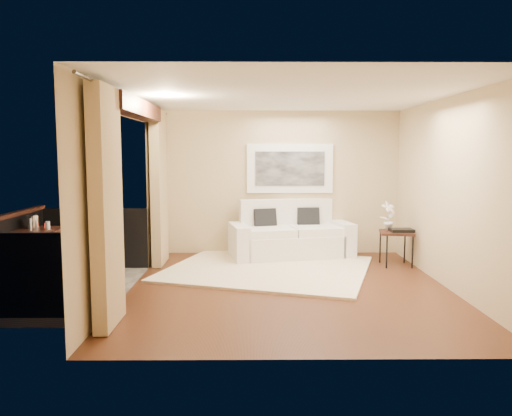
{
  "coord_description": "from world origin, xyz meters",
  "views": [
    {
      "loc": [
        -0.53,
        -6.95,
        1.91
      ],
      "look_at": [
        -0.46,
        0.85,
        1.05
      ],
      "focal_mm": 35.0,
      "sensor_mm": 36.0,
      "label": 1
    }
  ],
  "objects_px": {
    "balcony_chair_near": "(94,248)",
    "balcony_chair_far": "(83,238)",
    "side_table": "(396,235)",
    "sofa": "(290,237)",
    "bistro_table": "(38,235)",
    "orchid": "(388,216)",
    "ice_bucket": "(33,222)"
  },
  "relations": [
    {
      "from": "side_table",
      "to": "balcony_chair_near",
      "type": "relative_size",
      "value": 0.61
    },
    {
      "from": "side_table",
      "to": "sofa",
      "type": "bearing_deg",
      "value": 158.23
    },
    {
      "from": "balcony_chair_far",
      "to": "bistro_table",
      "type": "bearing_deg",
      "value": 51.52
    },
    {
      "from": "balcony_chair_far",
      "to": "balcony_chair_near",
      "type": "height_order",
      "value": "balcony_chair_near"
    },
    {
      "from": "bistro_table",
      "to": "balcony_chair_near",
      "type": "relative_size",
      "value": 0.78
    },
    {
      "from": "sofa",
      "to": "ice_bucket",
      "type": "xyz_separation_m",
      "value": [
        -3.96,
        -1.68,
        0.52
      ]
    },
    {
      "from": "side_table",
      "to": "balcony_chair_far",
      "type": "xyz_separation_m",
      "value": [
        -5.14,
        -0.5,
        0.04
      ]
    },
    {
      "from": "sofa",
      "to": "orchid",
      "type": "bearing_deg",
      "value": -30.45
    },
    {
      "from": "orchid",
      "to": "balcony_chair_far",
      "type": "height_order",
      "value": "orchid"
    },
    {
      "from": "sofa",
      "to": "side_table",
      "type": "distance_m",
      "value": 1.9
    },
    {
      "from": "balcony_chair_near",
      "to": "ice_bucket",
      "type": "relative_size",
      "value": 5.1
    },
    {
      "from": "sofa",
      "to": "ice_bucket",
      "type": "relative_size",
      "value": 11.63
    },
    {
      "from": "balcony_chair_near",
      "to": "bistro_table",
      "type": "bearing_deg",
      "value": 170.11
    },
    {
      "from": "balcony_chair_far",
      "to": "sofa",
      "type": "bearing_deg",
      "value": -157.83
    },
    {
      "from": "bistro_table",
      "to": "balcony_chair_far",
      "type": "bearing_deg",
      "value": 48.86
    },
    {
      "from": "orchid",
      "to": "bistro_table",
      "type": "height_order",
      "value": "orchid"
    },
    {
      "from": "side_table",
      "to": "balcony_chair_near",
      "type": "height_order",
      "value": "balcony_chair_near"
    },
    {
      "from": "orchid",
      "to": "balcony_chair_near",
      "type": "height_order",
      "value": "orchid"
    },
    {
      "from": "ice_bucket",
      "to": "orchid",
      "type": "bearing_deg",
      "value": 11.41
    },
    {
      "from": "balcony_chair_far",
      "to": "balcony_chair_near",
      "type": "bearing_deg",
      "value": 118.52
    },
    {
      "from": "side_table",
      "to": "balcony_chair_far",
      "type": "height_order",
      "value": "balcony_chair_far"
    },
    {
      "from": "orchid",
      "to": "balcony_chair_near",
      "type": "relative_size",
      "value": 0.49
    },
    {
      "from": "orchid",
      "to": "balcony_chair_far",
      "type": "xyz_separation_m",
      "value": [
        -5.03,
        -0.65,
        -0.26
      ]
    },
    {
      "from": "bistro_table",
      "to": "ice_bucket",
      "type": "bearing_deg",
      "value": 148.81
    },
    {
      "from": "balcony_chair_near",
      "to": "balcony_chair_far",
      "type": "bearing_deg",
      "value": 131.11
    },
    {
      "from": "orchid",
      "to": "bistro_table",
      "type": "relative_size",
      "value": 0.63
    },
    {
      "from": "side_table",
      "to": "balcony_chair_near",
      "type": "xyz_separation_m",
      "value": [
        -4.66,
        -1.49,
        0.06
      ]
    },
    {
      "from": "sofa",
      "to": "orchid",
      "type": "height_order",
      "value": "orchid"
    },
    {
      "from": "balcony_chair_near",
      "to": "ice_bucket",
      "type": "xyz_separation_m",
      "value": [
        -1.06,
        0.51,
        0.3
      ]
    },
    {
      "from": "bistro_table",
      "to": "side_table",
      "type": "bearing_deg",
      "value": 10.52
    },
    {
      "from": "orchid",
      "to": "ice_bucket",
      "type": "bearing_deg",
      "value": -168.59
    },
    {
      "from": "sofa",
      "to": "side_table",
      "type": "height_order",
      "value": "sofa"
    }
  ]
}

